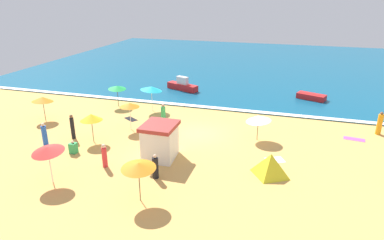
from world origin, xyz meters
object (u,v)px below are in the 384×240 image
beachgoer_3 (72,127)px  beachgoer_1 (104,156)px  beachgoer_7 (73,148)px  beach_umbrella_2 (117,87)px  beachgoer_2 (44,135)px  beach_umbrella_1 (91,117)px  beach_umbrella_3 (151,88)px  beach_umbrella_4 (48,150)px  beach_umbrella_5 (42,99)px  beachgoer_4 (380,124)px  small_boat_0 (311,97)px  beach_umbrella_7 (130,105)px  beach_umbrella_0 (258,118)px  beach_umbrella_6 (138,166)px  beachgoer_6 (155,167)px  small_boat_1 (182,85)px  beachgoer_5 (163,113)px  lifeguard_cabana (160,141)px  beach_tent (271,165)px

beachgoer_3 → beachgoer_1: bearing=-35.5°
beachgoer_7 → beach_umbrella_2: bearing=100.9°
beachgoer_1 → beachgoer_2: (-5.87, 1.67, 0.05)m
beach_umbrella_1 → beach_umbrella_3: beach_umbrella_3 is taller
beach_umbrella_3 → beach_umbrella_4: (-0.60, -13.65, -0.03)m
beach_umbrella_5 → beachgoer_4: size_ratio=1.34×
beachgoer_2 → small_boat_0: size_ratio=0.57×
beach_umbrella_4 → beach_umbrella_7: beach_umbrella_4 is taller
beach_umbrella_2 → small_boat_0: beach_umbrella_2 is taller
beach_umbrella_4 → beachgoer_4: (19.88, 13.51, -1.26)m
beach_umbrella_0 → beach_umbrella_6: bearing=-117.1°
beach_umbrella_1 → beach_umbrella_2: (-2.22, 8.05, -0.05)m
beachgoer_2 → beachgoer_3: (1.23, 1.65, 0.12)m
beach_umbrella_6 → beach_umbrella_7: bearing=118.9°
beach_umbrella_3 → beachgoer_6: beach_umbrella_3 is taller
beach_umbrella_7 → small_boat_1: 12.17m
beach_umbrella_6 → small_boat_1: beach_umbrella_6 is taller
beach_umbrella_4 → beachgoer_5: size_ratio=1.53×
beachgoer_1 → beachgoer_6: (3.64, -0.36, -0.04)m
beach_umbrella_7 → small_boat_1: beach_umbrella_7 is taller
beachgoer_3 → beach_umbrella_5: bearing=150.0°
beach_umbrella_2 → beach_umbrella_1: bearing=-74.6°
beach_umbrella_6 → small_boat_0: beach_umbrella_6 is taller
beachgoer_1 → beach_umbrella_1: bearing=131.5°
beachgoer_3 → beach_umbrella_0: bearing=15.8°
beach_umbrella_1 → beach_umbrella_2: size_ratio=0.92×
beach_umbrella_2 → beach_umbrella_3: size_ratio=0.87×
beachgoer_1 → beachgoer_7: size_ratio=1.71×
beachgoer_2 → beachgoer_4: bearing=21.3°
lifeguard_cabana → beachgoer_6: lifeguard_cabana is taller
beach_umbrella_5 → beach_tent: size_ratio=1.14×
beachgoer_6 → small_boat_1: 19.23m
beachgoer_1 → beachgoer_6: bearing=-5.6°
beach_umbrella_1 → beachgoer_1: size_ratio=1.38×
beach_umbrella_1 → beachgoer_5: beach_umbrella_1 is taller
beachgoer_5 → beachgoer_6: beachgoer_5 is taller
beachgoer_3 → small_boat_0: beachgoer_3 is taller
beach_umbrella_3 → beach_umbrella_7: beach_umbrella_3 is taller
beach_umbrella_7 → beachgoer_1: (1.26, -6.27, -1.31)m
beach_umbrella_7 → beachgoer_4: bearing=13.7°
small_boat_1 → beach_umbrella_0: bearing=-49.2°
beachgoer_1 → beachgoer_2: 6.10m
small_boat_0 → lifeguard_cabana: bearing=-121.3°
beach_umbrella_0 → beach_umbrella_5: 18.27m
beach_umbrella_7 → small_boat_1: size_ratio=0.58×
beachgoer_4 → beachgoer_6: bearing=-141.5°
beachgoer_7 → beachgoer_2: bearing=168.7°
beach_umbrella_4 → small_boat_1: bearing=86.7°
beach_umbrella_3 → beachgoer_4: 19.32m
beach_tent → small_boat_0: (2.77, 16.84, -0.33)m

